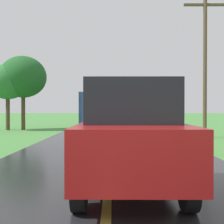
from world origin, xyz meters
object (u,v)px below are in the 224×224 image
object	(u,v)px
banana_truck_far	(113,110)
following_car	(129,134)
banana_truck_near	(114,110)
utility_pole_roadside	(205,62)
roadside_tree_mid_right	(23,77)
roadside_tree_near_left	(8,82)

from	to	relation	value
banana_truck_far	following_car	xyz separation A→B (m)	(0.35, -22.88, -0.40)
banana_truck_near	following_car	size ratio (longest dim) A/B	1.42
utility_pole_roadside	roadside_tree_mid_right	distance (m)	12.80
banana_truck_near	roadside_tree_mid_right	xyz separation A→B (m)	(-6.64, 7.95, 2.38)
roadside_tree_mid_right	following_car	world-z (taller)	roadside_tree_mid_right
banana_truck_far	roadside_tree_near_left	world-z (taller)	roadside_tree_near_left
roadside_tree_near_left	following_car	bearing A→B (deg)	-62.54
utility_pole_roadside	following_car	xyz separation A→B (m)	(-4.52, -9.77, -2.95)
utility_pole_roadside	roadside_tree_near_left	bearing A→B (deg)	156.27
roadside_tree_near_left	roadside_tree_mid_right	world-z (taller)	roadside_tree_mid_right
banana_truck_near	following_car	xyz separation A→B (m)	(0.26, -7.60, -0.40)
banana_truck_near	banana_truck_far	distance (m)	15.28
utility_pole_roadside	banana_truck_far	bearing A→B (deg)	110.36
banana_truck_near	banana_truck_far	bearing A→B (deg)	90.33
banana_truck_far	utility_pole_roadside	xyz separation A→B (m)	(4.87, -13.11, 2.55)
banana_truck_far	utility_pole_roadside	bearing A→B (deg)	-69.64
banana_truck_near	utility_pole_roadside	bearing A→B (deg)	24.37
banana_truck_near	roadside_tree_mid_right	distance (m)	10.63
roadside_tree_mid_right	following_car	distance (m)	17.24
utility_pole_roadside	following_car	bearing A→B (deg)	-114.82
banana_truck_far	roadside_tree_mid_right	bearing A→B (deg)	-131.82
following_car	roadside_tree_near_left	bearing A→B (deg)	117.46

